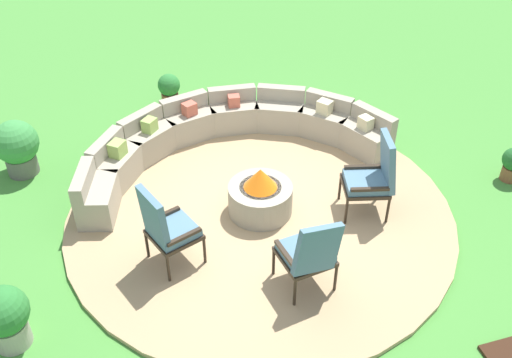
{
  "coord_description": "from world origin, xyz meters",
  "views": [
    {
      "loc": [
        -1.74,
        -5.65,
        5.05
      ],
      "look_at": [
        0.0,
        0.2,
        0.45
      ],
      "focal_mm": 40.49,
      "sensor_mm": 36.0,
      "label": 1
    }
  ],
  "objects_px": {
    "fire_pit": "(260,195)",
    "potted_plant_3": "(5,316)",
    "lounge_chair_front_right": "(309,252)",
    "lounge_chair_front_left": "(166,227)",
    "potted_plant_0": "(17,146)",
    "lounge_chair_back_left": "(374,175)",
    "curved_stone_bench": "(223,136)",
    "potted_plant_2": "(170,91)"
  },
  "relations": [
    {
      "from": "fire_pit",
      "to": "potted_plant_3",
      "type": "distance_m",
      "value": 3.34
    },
    {
      "from": "lounge_chair_front_right",
      "to": "lounge_chair_front_left",
      "type": "bearing_deg",
      "value": 141.53
    },
    {
      "from": "fire_pit",
      "to": "potted_plant_0",
      "type": "distance_m",
      "value": 3.61
    },
    {
      "from": "lounge_chair_back_left",
      "to": "lounge_chair_front_right",
      "type": "bearing_deg",
      "value": 143.2
    },
    {
      "from": "curved_stone_bench",
      "to": "lounge_chair_back_left",
      "type": "height_order",
      "value": "lounge_chair_back_left"
    },
    {
      "from": "lounge_chair_back_left",
      "to": "potted_plant_2",
      "type": "height_order",
      "value": "lounge_chair_back_left"
    },
    {
      "from": "curved_stone_bench",
      "to": "lounge_chair_front_right",
      "type": "height_order",
      "value": "lounge_chair_front_right"
    },
    {
      "from": "lounge_chair_front_left",
      "to": "potted_plant_3",
      "type": "height_order",
      "value": "lounge_chair_front_left"
    },
    {
      "from": "lounge_chair_front_right",
      "to": "lounge_chair_back_left",
      "type": "xyz_separation_m",
      "value": [
        1.28,
        1.05,
        0.04
      ]
    },
    {
      "from": "lounge_chair_front_right",
      "to": "potted_plant_0",
      "type": "height_order",
      "value": "lounge_chair_front_right"
    },
    {
      "from": "fire_pit",
      "to": "potted_plant_2",
      "type": "height_order",
      "value": "fire_pit"
    },
    {
      "from": "curved_stone_bench",
      "to": "lounge_chair_front_left",
      "type": "bearing_deg",
      "value": -119.35
    },
    {
      "from": "potted_plant_2",
      "to": "potted_plant_3",
      "type": "xyz_separation_m",
      "value": [
        -2.42,
        -4.33,
        0.04
      ]
    },
    {
      "from": "lounge_chair_back_left",
      "to": "potted_plant_0",
      "type": "distance_m",
      "value": 5.03
    },
    {
      "from": "fire_pit",
      "to": "curved_stone_bench",
      "type": "relative_size",
      "value": 0.18
    },
    {
      "from": "potted_plant_0",
      "to": "potted_plant_2",
      "type": "bearing_deg",
      "value": 26.1
    },
    {
      "from": "lounge_chair_front_right",
      "to": "potted_plant_3",
      "type": "bearing_deg",
      "value": 168.04
    },
    {
      "from": "potted_plant_2",
      "to": "potted_plant_3",
      "type": "relative_size",
      "value": 0.88
    },
    {
      "from": "lounge_chair_front_left",
      "to": "potted_plant_3",
      "type": "bearing_deg",
      "value": -91.1
    },
    {
      "from": "fire_pit",
      "to": "potted_plant_0",
      "type": "relative_size",
      "value": 1.0
    },
    {
      "from": "fire_pit",
      "to": "potted_plant_3",
      "type": "height_order",
      "value": "potted_plant_3"
    },
    {
      "from": "potted_plant_0",
      "to": "lounge_chair_front_left",
      "type": "bearing_deg",
      "value": -55.35
    },
    {
      "from": "fire_pit",
      "to": "curved_stone_bench",
      "type": "distance_m",
      "value": 1.52
    },
    {
      "from": "fire_pit",
      "to": "lounge_chair_front_left",
      "type": "relative_size",
      "value": 0.75
    },
    {
      "from": "lounge_chair_front_right",
      "to": "potted_plant_3",
      "type": "height_order",
      "value": "lounge_chair_front_right"
    },
    {
      "from": "fire_pit",
      "to": "lounge_chair_front_right",
      "type": "height_order",
      "value": "lounge_chair_front_right"
    },
    {
      "from": "lounge_chair_front_left",
      "to": "lounge_chair_front_right",
      "type": "relative_size",
      "value": 1.07
    },
    {
      "from": "fire_pit",
      "to": "lounge_chair_front_left",
      "type": "distance_m",
      "value": 1.49
    },
    {
      "from": "lounge_chair_back_left",
      "to": "potted_plant_3",
      "type": "height_order",
      "value": "lounge_chair_back_left"
    },
    {
      "from": "lounge_chair_front_left",
      "to": "lounge_chair_front_right",
      "type": "distance_m",
      "value": 1.67
    },
    {
      "from": "curved_stone_bench",
      "to": "potted_plant_0",
      "type": "distance_m",
      "value": 2.97
    },
    {
      "from": "potted_plant_3",
      "to": "potted_plant_0",
      "type": "bearing_deg",
      "value": 89.46
    },
    {
      "from": "lounge_chair_front_right",
      "to": "potted_plant_2",
      "type": "relative_size",
      "value": 1.56
    },
    {
      "from": "curved_stone_bench",
      "to": "potted_plant_3",
      "type": "xyz_separation_m",
      "value": [
        -2.97,
        -2.77,
        0.08
      ]
    },
    {
      "from": "lounge_chair_back_left",
      "to": "potted_plant_2",
      "type": "relative_size",
      "value": 1.7
    },
    {
      "from": "lounge_chair_front_right",
      "to": "potted_plant_2",
      "type": "bearing_deg",
      "value": 91.4
    },
    {
      "from": "curved_stone_bench",
      "to": "lounge_chair_front_left",
      "type": "relative_size",
      "value": 4.14
    },
    {
      "from": "lounge_chair_back_left",
      "to": "potted_plant_0",
      "type": "relative_size",
      "value": 1.35
    },
    {
      "from": "potted_plant_3",
      "to": "curved_stone_bench",
      "type": "bearing_deg",
      "value": 42.97
    },
    {
      "from": "fire_pit",
      "to": "potted_plant_0",
      "type": "height_order",
      "value": "potted_plant_0"
    },
    {
      "from": "lounge_chair_front_right",
      "to": "curved_stone_bench",
      "type": "bearing_deg",
      "value": 86.22
    },
    {
      "from": "potted_plant_2",
      "to": "potted_plant_3",
      "type": "bearing_deg",
      "value": -119.2
    }
  ]
}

